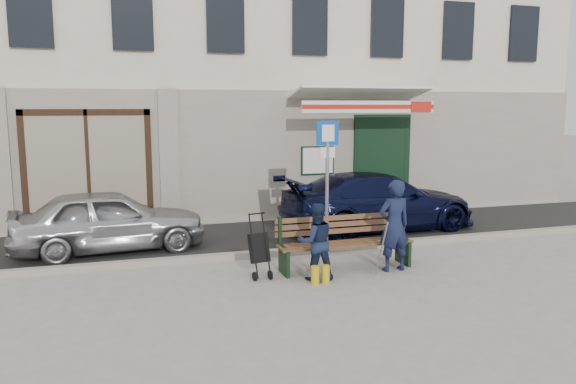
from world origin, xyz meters
name	(u,v)px	position (x,y,z in m)	size (l,w,h in m)	color
ground	(287,280)	(0.00, 0.00, 0.00)	(80.00, 80.00, 0.00)	#9E9991
asphalt_lane	(245,238)	(0.00, 3.10, 0.01)	(60.00, 3.20, 0.01)	#282828
curb	(264,254)	(0.00, 1.50, 0.06)	(60.00, 0.18, 0.12)	#9E9384
building	(203,31)	(0.01, 8.45, 4.97)	(20.00, 8.27, 10.00)	beige
car_silver	(109,220)	(-2.77, 2.78, 0.62)	(1.47, 3.65, 1.24)	#B1B1B6
car_navy	(378,201)	(3.09, 2.99, 0.66)	(1.86, 4.57, 1.33)	black
parking_sign	(327,165)	(1.33, 1.69, 1.69)	(0.47, 0.10, 2.54)	gray
bench	(343,243)	(1.11, 0.33, 0.46)	(2.40, 1.17, 0.98)	brown
man	(394,226)	(1.91, -0.02, 0.79)	(0.58, 0.38, 1.59)	#141A37
woman	(316,242)	(0.46, -0.09, 0.63)	(0.62, 0.48, 1.27)	#151F3A
stroller	(259,249)	(-0.39, 0.31, 0.47)	(0.35, 0.47, 1.06)	black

